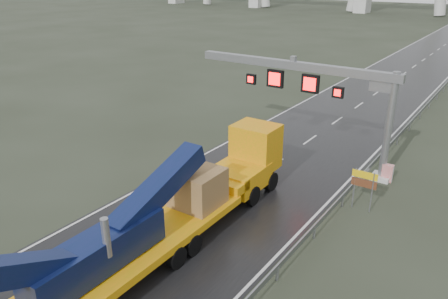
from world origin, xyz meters
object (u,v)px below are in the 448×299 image
Objects in this scene: exit_sign_pair at (364,183)px; heavy_haul_truck at (182,205)px; striped_barrier at (387,173)px; sign_gantry at (320,86)px.

heavy_haul_truck is at bearing -130.99° from exit_sign_pair.
exit_sign_pair is at bearing 49.43° from heavy_haul_truck.
heavy_haul_truck is at bearing -121.53° from striped_barrier.
striped_barrier is at bearing 86.80° from exit_sign_pair.
sign_gantry is 6.06× the size of exit_sign_pair.
striped_barrier is (0.17, 4.62, -1.13)m from exit_sign_pair.
sign_gantry is 7.88m from exit_sign_pair.
sign_gantry is at bearing 176.15° from striped_barrier.
exit_sign_pair is (6.69, 8.00, -0.16)m from heavy_haul_truck.
sign_gantry is 13.34m from heavy_haul_truck.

